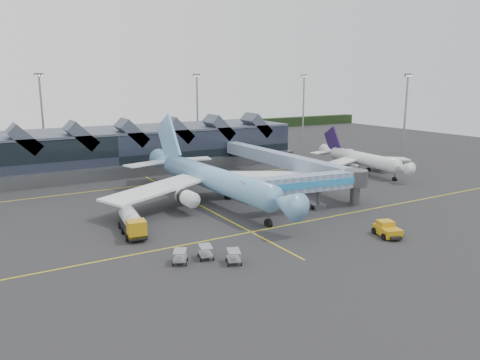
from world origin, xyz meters
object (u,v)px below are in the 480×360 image
main_airliner (210,178)px  jet_bridge (314,184)px  fuel_truck (131,221)px  pushback_tug (387,230)px  regional_jet (361,159)px

main_airliner → jet_bridge: bearing=-49.7°
main_airliner → jet_bridge: main_airliner is taller
fuel_truck → pushback_tug: fuel_truck is taller
fuel_truck → jet_bridge: bearing=0.7°
fuel_truck → pushback_tug: size_ratio=1.96×
jet_bridge → main_airliner: bearing=140.2°
regional_jet → main_airliner: bearing=-168.2°
main_airliner → fuel_truck: 19.93m
fuel_truck → pushback_tug: (29.65, -18.81, -0.90)m
jet_bridge → fuel_truck: bearing=-179.4°
regional_jet → fuel_truck: regional_jet is taller
fuel_truck → regional_jet: bearing=22.3°
regional_jet → fuel_truck: (-58.92, -15.87, -1.34)m
regional_jet → pushback_tug: bearing=-126.7°
jet_bridge → pushback_tug: bearing=-82.2°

